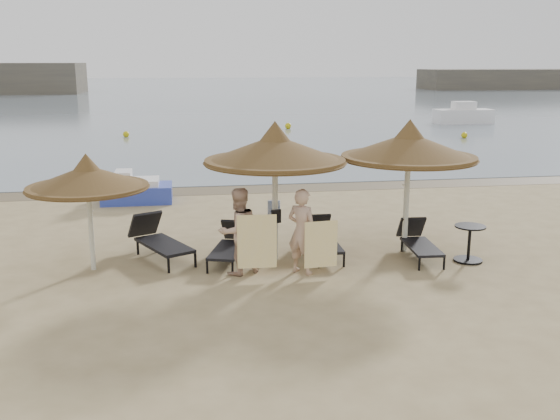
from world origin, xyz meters
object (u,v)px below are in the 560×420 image
(palapa_right, at_px, (409,147))
(pedal_boat, at_px, (136,190))
(person_right, at_px, (302,225))
(palapa_left, at_px, (87,178))
(palapa_center, at_px, (275,150))
(side_table, at_px, (469,245))
(lounger_far_left, at_px, (158,239))
(person_left, at_px, (238,224))
(lounger_far_right, at_px, (418,241))
(lounger_near_left, at_px, (230,244))
(lounger_near_right, at_px, (322,238))

(palapa_right, bearing_deg, pedal_boat, 136.42)
(person_right, bearing_deg, palapa_left, 29.46)
(palapa_center, relative_size, side_table, 3.83)
(palapa_center, bearing_deg, person_right, -67.88)
(lounger_far_left, relative_size, person_right, 1.04)
(palapa_right, bearing_deg, person_left, -165.87)
(person_left, bearing_deg, lounger_far_left, -65.84)
(lounger_far_left, height_order, lounger_far_right, lounger_far_left)
(palapa_center, xyz_separation_m, person_left, (-0.90, -0.85, -1.41))
(palapa_center, bearing_deg, palapa_left, -178.14)
(palapa_left, relative_size, lounger_near_left, 1.33)
(palapa_left, distance_m, person_right, 4.56)
(palapa_right, bearing_deg, lounger_near_right, 178.10)
(person_right, bearing_deg, palapa_center, -26.84)
(palapa_center, height_order, lounger_far_left, palapa_center)
(pedal_boat, bearing_deg, person_right, -62.33)
(palapa_right, bearing_deg, side_table, -40.36)
(palapa_left, xyz_separation_m, palapa_right, (7.05, 0.29, 0.46))
(palapa_left, relative_size, lounger_far_left, 1.16)
(lounger_near_right, bearing_deg, palapa_left, -175.60)
(palapa_left, xyz_separation_m, palapa_center, (3.95, 0.13, 0.47))
(side_table, relative_size, person_left, 0.38)
(person_right, bearing_deg, lounger_far_left, 13.45)
(palapa_right, xyz_separation_m, person_right, (-2.68, -1.18, -1.40))
(palapa_center, bearing_deg, palapa_right, 2.93)
(lounger_far_right, bearing_deg, person_left, -168.70)
(lounger_near_left, relative_size, lounger_near_right, 1.02)
(palapa_center, height_order, palapa_right, palapa_center)
(palapa_left, bearing_deg, person_left, -13.24)
(lounger_far_left, distance_m, pedal_boat, 5.95)
(palapa_left, relative_size, palapa_right, 0.81)
(lounger_far_right, bearing_deg, lounger_near_right, 169.97)
(side_table, height_order, pedal_boat, pedal_boat)
(person_left, bearing_deg, side_table, 154.00)
(lounger_near_left, relative_size, lounger_far_right, 1.04)
(person_right, bearing_deg, pedal_boat, -21.27)
(lounger_far_left, bearing_deg, person_right, -54.83)
(lounger_near_right, bearing_deg, side_table, -17.98)
(lounger_far_left, bearing_deg, side_table, -38.53)
(side_table, relative_size, person_right, 0.39)
(side_table, bearing_deg, palapa_left, 175.22)
(lounger_near_right, bearing_deg, lounger_near_left, -176.01)
(palapa_left, bearing_deg, palapa_center, 1.86)
(side_table, bearing_deg, person_right, -176.83)
(palapa_left, relative_size, lounger_far_right, 1.37)
(palapa_right, relative_size, lounger_near_right, 1.67)
(palapa_left, bearing_deg, lounger_far_right, -1.40)
(lounger_near_right, xyz_separation_m, lounger_far_right, (2.13, -0.53, -0.01))
(palapa_center, height_order, person_left, palapa_center)
(person_left, bearing_deg, lounger_far_right, 161.06)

